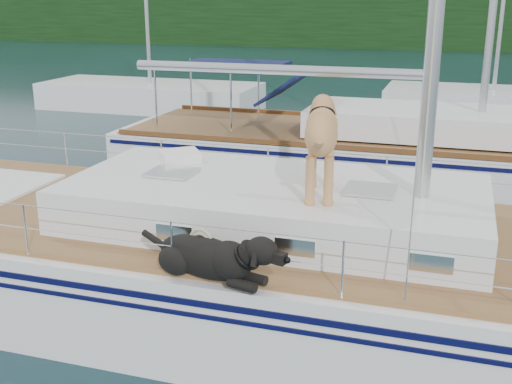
% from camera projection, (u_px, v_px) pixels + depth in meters
% --- Properties ---
extents(ground, '(120.00, 120.00, 0.00)m').
position_uv_depth(ground, '(217.00, 304.00, 8.79)').
color(ground, black).
rests_on(ground, ground).
extents(tree_line, '(90.00, 3.00, 6.00)m').
position_uv_depth(tree_line, '(428.00, 9.00, 48.87)').
color(tree_line, black).
rests_on(tree_line, ground).
extents(shore_bank, '(92.00, 1.00, 1.20)m').
position_uv_depth(shore_bank, '(427.00, 40.00, 50.67)').
color(shore_bank, '#595147').
rests_on(shore_bank, ground).
extents(main_sailboat, '(12.00, 4.01, 14.01)m').
position_uv_depth(main_sailboat, '(223.00, 259.00, 8.55)').
color(main_sailboat, white).
rests_on(main_sailboat, ground).
extents(neighbor_sailboat, '(11.00, 3.50, 13.30)m').
position_uv_depth(neighbor_sailboat, '(369.00, 155.00, 14.33)').
color(neighbor_sailboat, white).
rests_on(neighbor_sailboat, ground).
extents(bg_boat_west, '(8.00, 3.00, 11.65)m').
position_uv_depth(bg_boat_west, '(151.00, 97.00, 23.73)').
color(bg_boat_west, white).
rests_on(bg_boat_west, ground).
extents(bg_boat_center, '(7.20, 3.00, 11.65)m').
position_uv_depth(bg_boat_center, '(492.00, 104.00, 22.06)').
color(bg_boat_center, white).
rests_on(bg_boat_center, ground).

